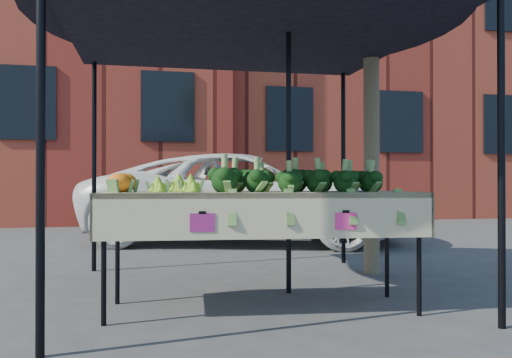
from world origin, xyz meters
name	(u,v)px	position (x,y,z in m)	size (l,w,h in m)	color
ground	(266,305)	(0.00, 0.00, 0.00)	(90.00, 90.00, 0.00)	#363639
table	(261,251)	(-0.07, -0.14, 0.45)	(2.46, 1.00, 0.90)	beige
canopy	(248,138)	(-0.06, 0.49, 1.37)	(3.16, 3.16, 2.74)	black
broccoli_heap	(301,176)	(0.25, -0.12, 1.02)	(1.45, 0.55, 0.24)	black
romanesco_cluster	(174,180)	(-0.74, -0.16, 0.99)	(0.42, 0.46, 0.19)	#8CC036
cauliflower_pair	(122,181)	(-1.11, -0.08, 0.98)	(0.22, 0.42, 0.17)	orange
vehicle	(247,84)	(0.66, 4.36, 2.59)	(2.39, 1.44, 5.18)	white
street_tree	(371,49)	(1.42, 1.17, 2.41)	(2.44, 2.44, 4.81)	#1E4C14
building_left	(3,59)	(-5.00, 12.00, 4.50)	(12.00, 8.00, 9.00)	maroon
building_right	(386,87)	(7.00, 12.50, 4.25)	(12.00, 8.00, 8.50)	maroon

